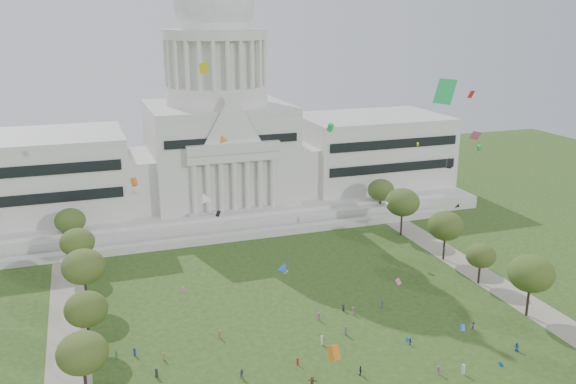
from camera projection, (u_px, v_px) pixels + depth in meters
capitol at (219, 141)px, 196.82m from camera, size 160.00×64.50×91.30m
path_left at (68, 362)px, 112.07m from camera, size 8.00×160.00×0.04m
path_right at (503, 289)px, 142.19m from camera, size 8.00×160.00×0.04m
row_tree_l_2 at (82, 353)px, 99.11m from camera, size 8.42×8.42×11.97m
row_tree_r_2 at (531, 273)px, 126.90m from camera, size 9.55×9.55×13.58m
row_tree_l_3 at (86, 309)px, 114.58m from camera, size 8.12×8.12×11.55m
row_tree_r_3 at (481, 256)px, 143.17m from camera, size 7.01×7.01×9.98m
row_tree_l_4 at (83, 267)px, 131.05m from camera, size 9.29×9.29×13.21m
row_tree_r_4 at (446, 226)px, 156.79m from camera, size 9.19×9.19×13.06m
row_tree_l_5 at (77, 242)px, 147.84m from camera, size 8.33×8.33×11.85m
row_tree_r_5 at (403, 202)px, 174.51m from camera, size 9.82×9.82×13.96m
row_tree_l_6 at (70, 221)px, 163.82m from camera, size 8.19×8.19×11.64m
row_tree_r_6 at (381, 190)px, 191.96m from camera, size 8.42×8.42×11.97m
person_0 at (517, 347)px, 115.60m from camera, size 0.96×1.02×1.76m
person_2 at (474, 326)px, 123.42m from camera, size 1.02×0.82×1.83m
person_3 at (438, 370)px, 108.10m from camera, size 0.99×1.24×1.71m
person_4 at (360, 371)px, 107.76m from camera, size 0.80×1.16×1.81m
person_5 at (312, 381)px, 104.44m from camera, size 1.92×1.61×1.97m
person_8 at (242, 374)px, 106.87m from camera, size 1.02×0.89×1.79m
person_10 at (410, 341)px, 117.71m from camera, size 0.50×0.90×1.52m
distant_crowd at (288, 366)px, 109.26m from camera, size 58.30×37.54×1.92m
kite_swarm at (403, 238)px, 98.60m from camera, size 87.01×92.81×52.57m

